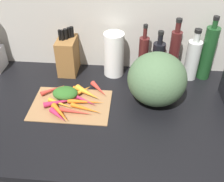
{
  "coord_description": "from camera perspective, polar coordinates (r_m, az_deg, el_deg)",
  "views": [
    {
      "loc": [
        6.16,
        -93.43,
        82.21
      ],
      "look_at": [
        -2.41,
        1.98,
        8.83
      ],
      "focal_mm": 43.29,
      "sensor_mm": 36.0,
      "label": 1
    }
  ],
  "objects": [
    {
      "name": "carrot_greens_pile",
      "position": [
        1.3,
        -9.86,
        -0.44
      ],
      "size": [
        12.04,
        9.26,
        5.09
      ],
      "primitive_type": "ellipsoid",
      "color": "#2D6023",
      "rests_on": "cutting_board"
    },
    {
      "name": "knife_block",
      "position": [
        1.47,
        -9.24,
        7.65
      ],
      "size": [
        9.58,
        16.42,
        24.9
      ],
      "color": "olive",
      "rests_on": "ground_plane"
    },
    {
      "name": "carrot_0",
      "position": [
        1.33,
        -6.28,
        0.01
      ],
      "size": [
        10.39,
        6.15,
        2.13
      ],
      "primitive_type": "cone",
      "rotation": [
        0.0,
        1.57,
        -0.41
      ],
      "color": "orange",
      "rests_on": "cutting_board"
    },
    {
      "name": "bottle_4",
      "position": [
        1.46,
        19.62,
        7.62
      ],
      "size": [
        6.72,
        6.72,
        33.81
      ],
      "color": "#19421E",
      "rests_on": "ground_plane"
    },
    {
      "name": "paper_towel_roll",
      "position": [
        1.42,
        0.4,
        7.73
      ],
      "size": [
        10.52,
        10.52,
        23.58
      ],
      "primitive_type": "cylinder",
      "color": "white",
      "rests_on": "ground_plane"
    },
    {
      "name": "carrot_10",
      "position": [
        1.22,
        -7.61,
        -4.37
      ],
      "size": [
        15.27,
        4.14,
        2.05
      ],
      "primitive_type": "cone",
      "rotation": [
        0.0,
        1.57,
        -0.14
      ],
      "color": "red",
      "rests_on": "cutting_board"
    },
    {
      "name": "carrot_12",
      "position": [
        1.21,
        -11.34,
        -5.05
      ],
      "size": [
        9.3,
        8.64,
        2.61
      ],
      "primitive_type": "cone",
      "rotation": [
        0.0,
        1.57,
        -0.72
      ],
      "color": "#B2264C",
      "rests_on": "cutting_board"
    },
    {
      "name": "winter_squash",
      "position": [
        1.24,
        9.47,
        2.48
      ],
      "size": [
        26.84,
        26.12,
        24.54
      ],
      "primitive_type": "ellipsoid",
      "color": "#4C6B47",
      "rests_on": "ground_plane"
    },
    {
      "name": "carrot_6",
      "position": [
        1.32,
        -6.85,
        -0.24
      ],
      "size": [
        11.43,
        12.21,
        3.11
      ],
      "primitive_type": "cone",
      "rotation": [
        0.0,
        1.57,
        0.84
      ],
      "color": "orange",
      "rests_on": "cutting_board"
    },
    {
      "name": "carrot_3",
      "position": [
        1.27,
        -10.82,
        -2.63
      ],
      "size": [
        12.82,
        6.85,
        2.04
      ],
      "primitive_type": "cone",
      "rotation": [
        0.0,
        1.57,
        -0.39
      ],
      "color": "orange",
      "rests_on": "cutting_board"
    },
    {
      "name": "carrot_11",
      "position": [
        1.33,
        -2.77,
        0.42
      ],
      "size": [
        9.69,
        11.22,
        2.56
      ],
      "primitive_type": "cone",
      "rotation": [
        0.0,
        1.57,
        -0.9
      ],
      "color": "red",
      "rests_on": "cutting_board"
    },
    {
      "name": "bottle_0",
      "position": [
        1.4,
        6.6,
        7.17
      ],
      "size": [
        5.06,
        5.06,
        29.56
      ],
      "color": "#471919",
      "rests_on": "ground_plane"
    },
    {
      "name": "carrot_4",
      "position": [
        1.3,
        -5.15,
        -0.41
      ],
      "size": [
        13.78,
        10.74,
        3.28
      ],
      "primitive_type": "cone",
      "rotation": [
        0.0,
        1.57,
        -0.59
      ],
      "color": "orange",
      "rests_on": "cutting_board"
    },
    {
      "name": "bottle_2",
      "position": [
        1.42,
        12.95,
        7.69
      ],
      "size": [
        5.34,
        5.34,
        32.63
      ],
      "color": "#471919",
      "rests_on": "ground_plane"
    },
    {
      "name": "carrot_7",
      "position": [
        1.26,
        -5.54,
        -2.27
      ],
      "size": [
        17.04,
        2.53,
        2.17
      ],
      "primitive_type": "cone",
      "rotation": [
        0.0,
        1.57,
        0.02
      ],
      "color": "orange",
      "rests_on": "cutting_board"
    },
    {
      "name": "carrot_8",
      "position": [
        1.28,
        -10.61,
        -2.24
      ],
      "size": [
        16.32,
        8.72,
        2.57
      ],
      "primitive_type": "cone",
      "rotation": [
        0.0,
        1.57,
        0.39
      ],
      "color": "#B2264C",
      "rests_on": "cutting_board"
    },
    {
      "name": "carrot_5",
      "position": [
        1.28,
        -6.32,
        -1.73
      ],
      "size": [
        16.08,
        10.34,
        2.43
      ],
      "primitive_type": "cone",
      "rotation": [
        0.0,
        1.57,
        -0.5
      ],
      "color": "#B2264C",
      "rests_on": "cutting_board"
    },
    {
      "name": "cutting_board",
      "position": [
        1.28,
        -8.64,
        -2.85
      ],
      "size": [
        36.61,
        24.85,
        0.8
      ],
      "primitive_type": "cube",
      "color": "#997047",
      "rests_on": "ground_plane"
    },
    {
      "name": "ground_plane",
      "position": [
        1.26,
        1.02,
        -4.35
      ],
      "size": [
        170.0,
        80.0,
        3.0
      ],
      "primitive_type": "cube",
      "color": "black"
    },
    {
      "name": "carrot_2",
      "position": [
        1.36,
        -12.31,
        0.32
      ],
      "size": [
        11.27,
        9.7,
        2.15
      ],
      "primitive_type": "cone",
      "rotation": [
        0.0,
        1.57,
        0.68
      ],
      "color": "red",
      "rests_on": "cutting_board"
    },
    {
      "name": "carrot_9",
      "position": [
        1.22,
        -10.82,
        -4.57
      ],
      "size": [
        10.8,
        11.51,
        2.72
      ],
      "primitive_type": "cone",
      "rotation": [
        0.0,
        1.57,
        -0.83
      ],
      "color": "orange",
      "rests_on": "cutting_board"
    },
    {
      "name": "bottle_3",
      "position": [
        1.45,
        16.63,
        6.51
      ],
      "size": [
        7.09,
        7.09,
        27.64
      ],
      "color": "silver",
      "rests_on": "ground_plane"
    },
    {
      "name": "carrot_1",
      "position": [
        1.22,
        -5.49,
        -3.75
      ],
      "size": [
        15.05,
        6.7,
        2.19
      ],
      "primitive_type": "cone",
      "rotation": [
        0.0,
        1.57,
        -0.31
      ],
      "color": "orange",
      "rests_on": "cutting_board"
    },
    {
      "name": "wall_back",
      "position": [
        1.42,
        2.38,
        15.85
      ],
      "size": [
        170.0,
        3.0,
        60.0
      ],
      "primitive_type": "cube",
      "color": "#BCB7AD",
      "rests_on": "ground_plane"
    },
    {
      "name": "bottle_1",
      "position": [
        1.41,
        9.64,
        6.4
      ],
      "size": [
        6.26,
        6.26,
        27.0
      ],
      "color": "black",
      "rests_on": "ground_plane"
    }
  ]
}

